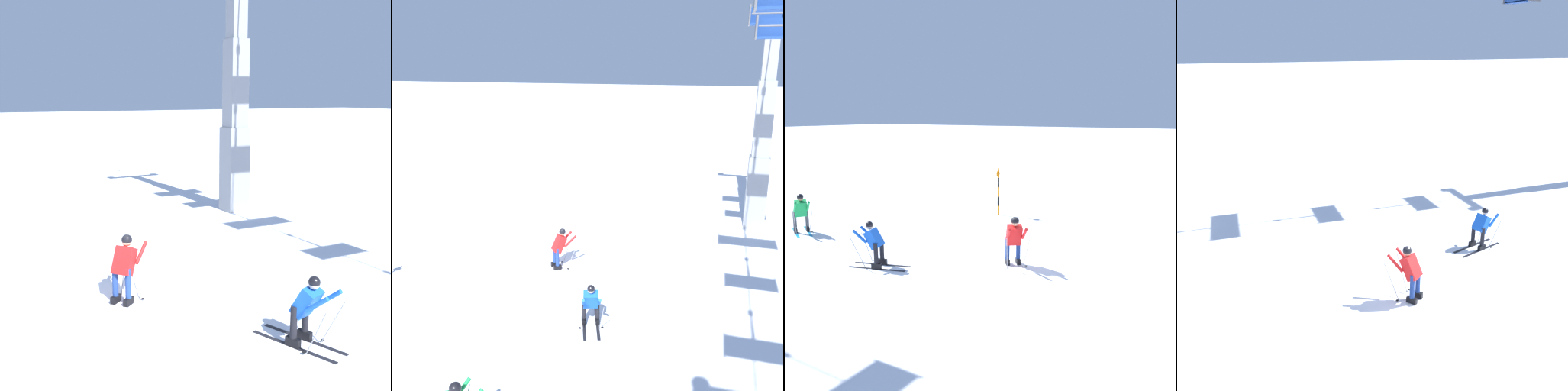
# 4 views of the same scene
# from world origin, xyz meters

# --- Properties ---
(ground_plane) EXTENTS (260.00, 260.00, 0.00)m
(ground_plane) POSITION_xyz_m (0.00, 0.00, 0.00)
(ground_plane) COLOR white
(skier_carving_main) EXTENTS (1.46, 1.64, 1.63)m
(skier_carving_main) POSITION_xyz_m (-0.26, 0.41, 0.87)
(skier_carving_main) COLOR white
(skier_carving_main) RESTS_ON ground_plane
(lift_tower_near) EXTENTS (0.88, 3.01, 10.36)m
(lift_tower_near) POSITION_xyz_m (-6.98, 7.43, 4.27)
(lift_tower_near) COLOR gray
(lift_tower_near) RESTS_ON ground_plane
(skier_distant_uphill) EXTENTS (1.83, 1.07, 1.47)m
(skier_distant_uphill) POSITION_xyz_m (3.18, 2.61, 0.76)
(skier_distant_uphill) COLOR black
(skier_distant_uphill) RESTS_ON ground_plane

